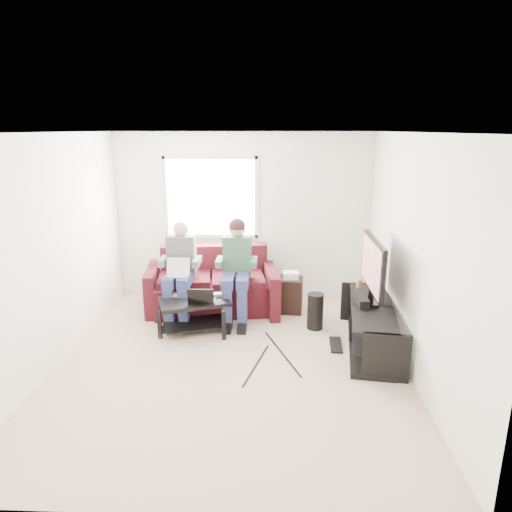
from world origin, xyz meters
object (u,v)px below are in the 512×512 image
object	(u,v)px
subwoofer	(315,311)
sofa	(212,288)
end_table	(290,294)
coffee_table	(194,308)
tv_stand	(371,328)
tv	(373,267)

from	to	relation	value
subwoofer	sofa	bearing A→B (deg)	156.10
subwoofer	end_table	distance (m)	0.67
coffee_table	end_table	world-z (taller)	end_table
tv_stand	subwoofer	bearing A→B (deg)	140.33
tv_stand	end_table	distance (m)	1.48
tv_stand	subwoofer	xyz separation A→B (m)	(-0.64, 0.53, -0.00)
coffee_table	end_table	size ratio (longest dim) A/B	1.68
sofa	end_table	xyz separation A→B (m)	(1.18, -0.07, -0.06)
tv	end_table	size ratio (longest dim) A/B	1.79
tv_stand	tv	size ratio (longest dim) A/B	1.58
sofa	tv	world-z (taller)	tv
tv	subwoofer	size ratio (longest dim) A/B	2.22
sofa	tv	distance (m)	2.49
coffee_table	sofa	bearing A→B (deg)	80.74
sofa	coffee_table	xyz separation A→B (m)	(-0.13, -0.81, -0.00)
subwoofer	end_table	world-z (taller)	end_table
sofa	tv_stand	bearing A→B (deg)	-29.20
tv	subwoofer	xyz separation A→B (m)	(-0.64, 0.43, -0.77)
coffee_table	subwoofer	size ratio (longest dim) A/B	2.07
sofa	subwoofer	world-z (taller)	sofa
tv	coffee_table	bearing A→B (deg)	172.86
tv_stand	end_table	bearing A→B (deg)	130.31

